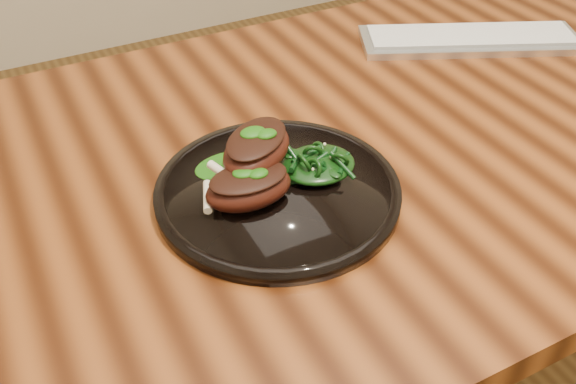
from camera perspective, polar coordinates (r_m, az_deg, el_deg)
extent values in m
cube|color=#361506|center=(0.95, 8.39, 4.80)|extent=(1.60, 0.80, 0.04)
cylinder|color=#361B0C|center=(1.80, 20.88, 6.07)|extent=(0.06, 0.06, 0.71)
cylinder|color=black|center=(0.79, -0.91, 0.01)|extent=(0.30, 0.30, 0.02)
torus|color=black|center=(0.79, -0.91, 0.13)|extent=(0.30, 0.30, 0.02)
cylinder|color=black|center=(0.79, -0.92, 0.32)|extent=(0.20, 0.20, 0.00)
ellipsoid|color=#3D140B|center=(0.75, -3.51, 0.32)|extent=(0.11, 0.07, 0.04)
ellipsoid|color=black|center=(0.74, -3.56, 1.30)|extent=(0.10, 0.06, 0.01)
cylinder|color=beige|center=(0.76, -7.17, -0.42)|extent=(0.03, 0.05, 0.01)
ellipsoid|color=#0F4807|center=(0.74, -3.58, 1.67)|extent=(0.03, 0.02, 0.01)
ellipsoid|color=#3D140B|center=(0.78, -2.80, 3.73)|extent=(0.13, 0.13, 0.04)
ellipsoid|color=black|center=(0.77, -2.84, 4.78)|extent=(0.12, 0.11, 0.01)
cylinder|color=beige|center=(0.76, -5.63, 1.58)|extent=(0.03, 0.06, 0.01)
ellipsoid|color=#0F4807|center=(0.77, -2.86, 5.18)|extent=(0.03, 0.02, 0.01)
ellipsoid|color=#0F4807|center=(0.82, -5.33, 2.39)|extent=(0.09, 0.06, 0.01)
ellipsoid|color=black|center=(0.81, 2.68, 2.48)|extent=(0.10, 0.08, 0.02)
cube|color=silver|center=(1.21, 15.88, 12.86)|extent=(0.40, 0.26, 0.01)
cube|color=white|center=(1.20, 15.96, 13.26)|extent=(0.36, 0.23, 0.01)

